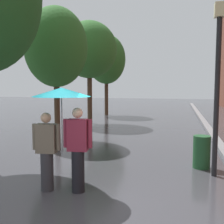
{
  "coord_description": "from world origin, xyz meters",
  "views": [
    {
      "loc": [
        1.72,
        -4.36,
        2.17
      ],
      "look_at": [
        -0.22,
        3.75,
        1.35
      ],
      "focal_mm": 44.35,
      "sensor_mm": 36.0,
      "label": 1
    }
  ],
  "objects": [
    {
      "name": "street_tree_3",
      "position": [
        -3.28,
        14.87,
        3.96
      ],
      "size": [
        2.72,
        2.72,
        5.72
      ],
      "color": "#473323",
      "rests_on": "ground"
    },
    {
      "name": "couple_under_umbrella",
      "position": [
        -0.53,
        0.76,
        1.43
      ],
      "size": [
        1.24,
        1.18,
        2.12
      ],
      "color": "#2D2D33",
      "rests_on": "ground"
    },
    {
      "name": "litter_bin",
      "position": [
        2.35,
        3.07,
        0.42
      ],
      "size": [
        0.44,
        0.44,
        0.85
      ],
      "primitive_type": "cylinder",
      "color": "#1E4C28",
      "rests_on": "ground"
    },
    {
      "name": "ground_plane",
      "position": [
        0.0,
        0.0,
        0.0
      ],
      "size": [
        80.0,
        80.0,
        0.0
      ],
      "primitive_type": "plane",
      "color": "#38383D"
    },
    {
      "name": "street_tree_2",
      "position": [
        -3.11,
        10.46,
        4.09
      ],
      "size": [
        3.07,
        3.07,
        5.68
      ],
      "color": "#473323",
      "rests_on": "ground"
    },
    {
      "name": "kerb_strip",
      "position": [
        3.2,
        10.0,
        0.06
      ],
      "size": [
        0.3,
        36.0,
        0.12
      ],
      "primitive_type": "cube",
      "color": "slate",
      "rests_on": "ground"
    },
    {
      "name": "street_tree_1",
      "position": [
        -2.93,
        5.75,
        3.62
      ],
      "size": [
        2.45,
        2.45,
        5.18
      ],
      "color": "#473323",
      "rests_on": "ground"
    },
    {
      "name": "street_lamp_post",
      "position": [
        2.6,
        2.47,
        2.37
      ],
      "size": [
        0.24,
        0.24,
        4.02
      ],
      "color": "black",
      "rests_on": "ground"
    }
  ]
}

